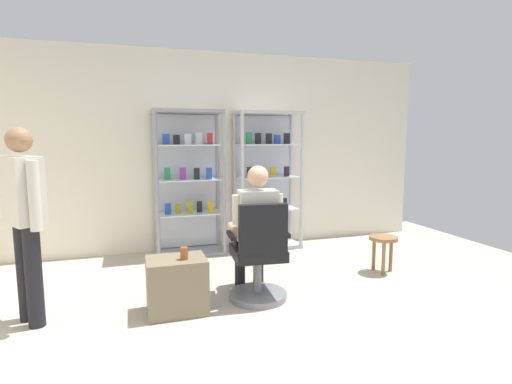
{
  "coord_description": "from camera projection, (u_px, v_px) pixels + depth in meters",
  "views": [
    {
      "loc": [
        -1.3,
        -2.6,
        1.55
      ],
      "look_at": [
        -0.08,
        1.27,
        1.0
      ],
      "focal_mm": 28.43,
      "sensor_mm": 36.0,
      "label": 1
    }
  ],
  "objects": [
    {
      "name": "storage_crate",
      "position": [
        177.0,
        285.0,
        3.6
      ],
      "size": [
        0.52,
        0.39,
        0.49
      ],
      "primitive_type": "cube",
      "color": "#72664C",
      "rests_on": "ground"
    },
    {
      "name": "display_cabinet_right",
      "position": [
        266.0,
        179.0,
        5.7
      ],
      "size": [
        0.9,
        0.45,
        1.9
      ],
      "color": "#B7B7BC",
      "rests_on": "ground"
    },
    {
      "name": "tea_glass",
      "position": [
        184.0,
        253.0,
        3.53
      ],
      "size": [
        0.07,
        0.07,
        0.11
      ],
      "primitive_type": "cylinder",
      "color": "brown",
      "rests_on": "storage_crate"
    },
    {
      "name": "display_cabinet_left",
      "position": [
        188.0,
        182.0,
        5.37
      ],
      "size": [
        0.9,
        0.45,
        1.9
      ],
      "color": "gray",
      "rests_on": "ground"
    },
    {
      "name": "seated_shopkeeper",
      "position": [
        255.0,
        224.0,
        3.94
      ],
      "size": [
        0.51,
        0.59,
        1.29
      ],
      "color": "black",
      "rests_on": "ground"
    },
    {
      "name": "back_wall",
      "position": [
        224.0,
        152.0,
        5.71
      ],
      "size": [
        6.0,
        0.1,
        2.7
      ],
      "primitive_type": "cube",
      "color": "silver",
      "rests_on": "ground"
    },
    {
      "name": "office_chair",
      "position": [
        259.0,
        261.0,
        3.82
      ],
      "size": [
        0.58,
        0.56,
        0.96
      ],
      "color": "slate",
      "rests_on": "ground"
    },
    {
      "name": "ground_plane",
      "position": [
        316.0,
        344.0,
        3.05
      ],
      "size": [
        7.2,
        7.2,
        0.0
      ],
      "primitive_type": "plane",
      "color": "#B2A899"
    },
    {
      "name": "standing_customer",
      "position": [
        25.0,
        214.0,
        3.28
      ],
      "size": [
        0.38,
        0.45,
        1.63
      ],
      "color": "black",
      "rests_on": "ground"
    },
    {
      "name": "wooden_stool",
      "position": [
        383.0,
        244.0,
        4.64
      ],
      "size": [
        0.32,
        0.32,
        0.42
      ],
      "color": "olive",
      "rests_on": "ground"
    }
  ]
}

